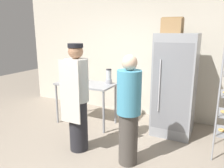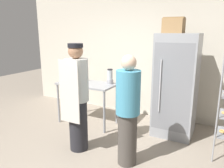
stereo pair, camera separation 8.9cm
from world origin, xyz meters
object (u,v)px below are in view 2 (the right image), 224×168
(blender_pitcher, at_px, (110,77))
(cardboard_storage_box, at_px, (174,25))
(refrigerator, at_px, (176,86))
(person_baker, at_px, (77,97))
(person_customer, at_px, (128,111))
(donut_box, at_px, (73,80))

(blender_pitcher, bearing_deg, cardboard_storage_box, 11.16)
(refrigerator, xyz_separation_m, blender_pitcher, (-1.28, -0.18, 0.07))
(person_baker, xyz_separation_m, person_customer, (0.88, 0.00, -0.08))
(blender_pitcher, height_order, person_customer, person_customer)
(donut_box, relative_size, cardboard_storage_box, 0.80)
(donut_box, distance_m, blender_pitcher, 0.79)
(cardboard_storage_box, distance_m, person_baker, 2.10)
(donut_box, bearing_deg, person_customer, -28.46)
(donut_box, xyz_separation_m, cardboard_storage_box, (1.90, 0.48, 1.09))
(refrigerator, xyz_separation_m, cardboard_storage_box, (-0.12, 0.05, 1.07))
(donut_box, bearing_deg, blender_pitcher, 18.88)
(donut_box, distance_m, person_baker, 1.18)
(donut_box, xyz_separation_m, blender_pitcher, (0.74, 0.25, 0.09))
(donut_box, distance_m, cardboard_storage_box, 2.25)
(blender_pitcher, bearing_deg, person_customer, -51.75)
(refrigerator, relative_size, person_customer, 1.17)
(cardboard_storage_box, xyz_separation_m, person_customer, (-0.26, -1.37, -1.19))
(refrigerator, height_order, person_customer, refrigerator)
(person_customer, bearing_deg, refrigerator, 74.01)
(refrigerator, relative_size, person_baker, 1.08)
(refrigerator, bearing_deg, person_baker, -133.36)
(refrigerator, relative_size, donut_box, 6.51)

